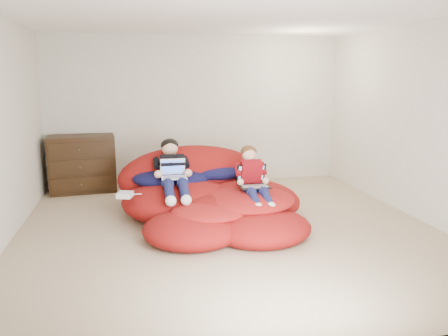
{
  "coord_description": "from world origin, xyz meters",
  "views": [
    {
      "loc": [
        -1.1,
        -4.93,
        1.81
      ],
      "look_at": [
        0.01,
        0.29,
        0.7
      ],
      "focal_mm": 35.0,
      "sensor_mm": 36.0,
      "label": 1
    }
  ],
  "objects_px": {
    "beanbag_pile": "(209,197)",
    "older_boy": "(172,169)",
    "dresser": "(82,164)",
    "laptop_black": "(253,180)",
    "laptop_white": "(173,173)",
    "younger_boy": "(253,176)"
  },
  "relations": [
    {
      "from": "beanbag_pile",
      "to": "older_boy",
      "type": "height_order",
      "value": "older_boy"
    },
    {
      "from": "dresser",
      "to": "beanbag_pile",
      "type": "xyz_separation_m",
      "value": [
        1.75,
        -1.73,
        -0.18
      ]
    },
    {
      "from": "dresser",
      "to": "older_boy",
      "type": "bearing_deg",
      "value": -51.48
    },
    {
      "from": "beanbag_pile",
      "to": "older_boy",
      "type": "xyz_separation_m",
      "value": [
        -0.46,
        0.11,
        0.38
      ]
    },
    {
      "from": "laptop_black",
      "to": "laptop_white",
      "type": "bearing_deg",
      "value": 159.85
    },
    {
      "from": "laptop_white",
      "to": "laptop_black",
      "type": "xyz_separation_m",
      "value": [
        0.95,
        -0.35,
        -0.07
      ]
    },
    {
      "from": "laptop_white",
      "to": "laptop_black",
      "type": "relative_size",
      "value": 0.85
    },
    {
      "from": "laptop_black",
      "to": "beanbag_pile",
      "type": "bearing_deg",
      "value": 143.18
    },
    {
      "from": "older_boy",
      "to": "laptop_white",
      "type": "height_order",
      "value": "older_boy"
    },
    {
      "from": "older_boy",
      "to": "laptop_white",
      "type": "xyz_separation_m",
      "value": [
        0.0,
        -0.12,
        -0.03
      ]
    },
    {
      "from": "beanbag_pile",
      "to": "laptop_black",
      "type": "distance_m",
      "value": 0.67
    },
    {
      "from": "beanbag_pile",
      "to": "younger_boy",
      "type": "xyz_separation_m",
      "value": [
        0.49,
        -0.35,
        0.34
      ]
    },
    {
      "from": "laptop_white",
      "to": "laptop_black",
      "type": "distance_m",
      "value": 1.01
    },
    {
      "from": "older_boy",
      "to": "laptop_black",
      "type": "distance_m",
      "value": 1.06
    },
    {
      "from": "dresser",
      "to": "older_boy",
      "type": "distance_m",
      "value": 2.08
    },
    {
      "from": "younger_boy",
      "to": "laptop_black",
      "type": "height_order",
      "value": "younger_boy"
    },
    {
      "from": "dresser",
      "to": "laptop_black",
      "type": "height_order",
      "value": "dresser"
    },
    {
      "from": "older_boy",
      "to": "younger_boy",
      "type": "xyz_separation_m",
      "value": [
        0.95,
        -0.46,
        -0.04
      ]
    },
    {
      "from": "laptop_white",
      "to": "younger_boy",
      "type": "bearing_deg",
      "value": -19.53
    },
    {
      "from": "beanbag_pile",
      "to": "younger_boy",
      "type": "height_order",
      "value": "younger_boy"
    },
    {
      "from": "laptop_white",
      "to": "laptop_black",
      "type": "height_order",
      "value": "laptop_white"
    },
    {
      "from": "dresser",
      "to": "laptop_black",
      "type": "xyz_separation_m",
      "value": [
        2.24,
        -2.09,
        0.1
      ]
    }
  ]
}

